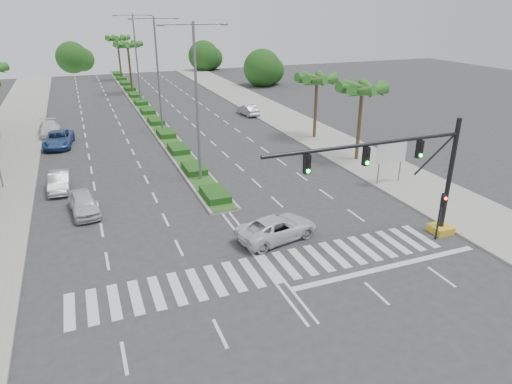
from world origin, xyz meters
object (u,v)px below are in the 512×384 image
Objects in this scene: car_parked_d at (50,129)px; car_parked_b at (60,181)px; car_parked_a at (84,204)px; car_crossing at (277,228)px; car_parked_c at (58,139)px; car_right at (248,110)px.

car_parked_b is at bearing -90.23° from car_parked_d.
car_parked_a is 5.37m from car_parked_b.
car_parked_d is 32.82m from car_crossing.
car_crossing is (12.30, -25.55, -0.05)m from car_parked_c.
car_parked_b is 28.91m from car_right.
car_parked_b is at bearing 100.51° from car_parked_a.
car_parked_a is 0.83× the size of car_parked_d.
car_parked_b is 1.02× the size of car_right.
car_parked_a is 22.17m from car_parked_d.
car_parked_b is (-1.53, 5.14, -0.04)m from car_parked_a.
car_right is at bearing 22.41° from car_parked_c.
car_parked_c reaches higher than car_parked_a.
car_parked_c is 28.36m from car_crossing.
car_parked_c is 1.05× the size of car_parked_d.
car_parked_a is 13.31m from car_crossing.
car_parked_a is 17.61m from car_parked_c.
car_parked_c reaches higher than car_crossing.
car_crossing is at bearing -43.16° from car_parked_a.
car_right is (20.66, 23.66, -0.05)m from car_parked_a.
car_parked_c is at bearing 13.48° from car_crossing.
car_right is at bearing 42.70° from car_parked_b.
car_crossing is at bearing 65.94° from car_right.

